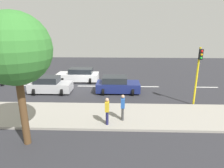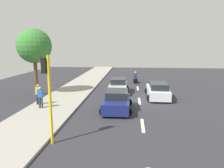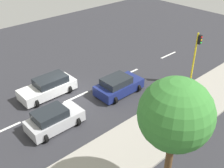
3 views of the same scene
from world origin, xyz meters
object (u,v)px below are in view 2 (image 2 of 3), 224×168
(motorcycle, at_px, (135,78))
(pedestrian_by_tree, at_px, (40,97))
(car_silver, at_px, (118,86))
(car_dark_blue, at_px, (117,101))
(street_tree_north, at_px, (34,46))
(traffic_light_corner, at_px, (48,87))
(pedestrian_near_signal, at_px, (38,94))
(car_white, at_px, (158,91))

(motorcycle, bearing_deg, pedestrian_by_tree, 59.84)
(car_silver, bearing_deg, car_dark_blue, 92.63)
(motorcycle, xyz_separation_m, street_tree_north, (10.12, 7.95, 4.24))
(car_dark_blue, distance_m, car_silver, 6.26)
(street_tree_north, bearing_deg, traffic_light_corner, 117.23)
(car_silver, relative_size, pedestrian_by_tree, 2.26)
(car_silver, relative_size, pedestrian_near_signal, 2.26)
(car_silver, bearing_deg, car_white, 154.03)
(car_dark_blue, xyz_separation_m, motorcycle, (-1.63, -12.60, -0.07))
(car_dark_blue, bearing_deg, traffic_light_corner, 63.49)
(pedestrian_near_signal, bearing_deg, car_silver, -137.60)
(car_dark_blue, relative_size, street_tree_north, 0.60)
(car_white, height_order, motorcycle, motorcycle)
(car_dark_blue, xyz_separation_m, pedestrian_by_tree, (5.92, 0.39, 0.35))
(car_white, bearing_deg, car_dark_blue, 50.25)
(motorcycle, relative_size, pedestrian_near_signal, 0.91)
(car_silver, xyz_separation_m, pedestrian_near_signal, (6.23, 5.69, 0.35))
(car_silver, height_order, traffic_light_corner, traffic_light_corner)
(pedestrian_by_tree, xyz_separation_m, traffic_light_corner, (-2.91, 5.63, 1.87))
(car_white, distance_m, traffic_light_corner, 12.50)
(car_silver, bearing_deg, pedestrian_by_tree, 49.72)
(pedestrian_by_tree, bearing_deg, street_tree_north, -62.92)
(car_silver, relative_size, traffic_light_corner, 0.85)
(street_tree_north, bearing_deg, pedestrian_by_tree, 117.08)
(pedestrian_near_signal, xyz_separation_m, street_tree_north, (1.98, -4.09, 3.83))
(car_silver, height_order, pedestrian_by_tree, pedestrian_by_tree)
(motorcycle, bearing_deg, car_silver, 73.20)
(car_dark_blue, bearing_deg, motorcycle, -97.37)
(car_silver, height_order, motorcycle, motorcycle)
(pedestrian_near_signal, height_order, street_tree_north, street_tree_north)
(car_white, xyz_separation_m, pedestrian_near_signal, (10.13, 3.79, 0.35))
(car_silver, height_order, street_tree_north, street_tree_north)
(car_silver, relative_size, motorcycle, 2.50)
(car_dark_blue, distance_m, pedestrian_by_tree, 5.94)
(car_white, xyz_separation_m, car_silver, (3.90, -1.90, -0.00))
(traffic_light_corner, bearing_deg, car_dark_blue, -116.51)
(car_dark_blue, distance_m, traffic_light_corner, 7.08)
(car_dark_blue, distance_m, pedestrian_near_signal, 6.55)
(motorcycle, xyz_separation_m, pedestrian_by_tree, (7.55, 12.99, 0.42))
(pedestrian_near_signal, xyz_separation_m, pedestrian_by_tree, (-0.60, 0.96, 0.00))
(street_tree_north, bearing_deg, car_white, 178.58)
(car_dark_blue, relative_size, car_silver, 1.05)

